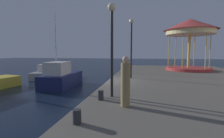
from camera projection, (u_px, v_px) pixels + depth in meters
ground_plane at (108, 91)px, 11.54m from camera, size 120.00×120.00×0.00m
quay_dock at (202, 89)px, 10.39m from camera, size 12.30×27.36×0.80m
sailboat_grey at (52, 71)px, 18.92m from camera, size 3.14×7.57×7.54m
motorboat_navy at (61, 77)px, 12.99m from camera, size 2.18×4.33×2.04m
carousel at (190, 32)px, 17.57m from camera, size 5.54×5.54×5.55m
lamp_post_near_edge at (112, 33)px, 6.97m from camera, size 0.36×0.36×4.04m
lamp_post_mid_promenade at (131, 38)px, 12.21m from camera, size 0.36×0.36×4.47m
bollard_north at (77, 117)px, 4.49m from camera, size 0.24×0.24×0.40m
bollard_south at (101, 95)px, 6.73m from camera, size 0.24×0.24×0.40m
person_near_carousel at (125, 83)px, 5.87m from camera, size 0.34×0.34×1.84m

